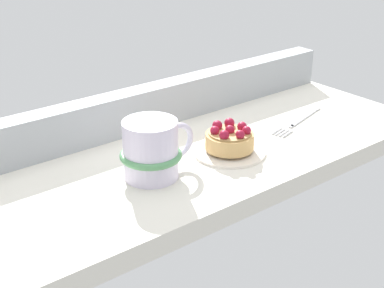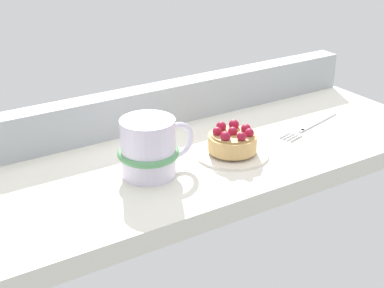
{
  "view_description": "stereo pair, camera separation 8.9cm",
  "coord_description": "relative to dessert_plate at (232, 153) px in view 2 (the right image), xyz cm",
  "views": [
    {
      "loc": [
        -53.94,
        -66.57,
        40.61
      ],
      "look_at": [
        -3.51,
        -3.15,
        3.55
      ],
      "focal_mm": 53.41,
      "sensor_mm": 36.0,
      "label": 1
    },
    {
      "loc": [
        -46.68,
        -71.71,
        40.61
      ],
      "look_at": [
        -3.51,
        -3.15,
        3.55
      ],
      "focal_mm": 53.41,
      "sensor_mm": 36.0,
      "label": 2
    }
  ],
  "objects": [
    {
      "name": "dessert_plate",
      "position": [
        0.0,
        0.0,
        0.0
      ],
      "size": [
        12.03,
        12.03,
        0.94
      ],
      "color": "silver",
      "rests_on": "ground_plane"
    },
    {
      "name": "window_rail_back",
      "position": [
        -3.87,
        18.09,
        3.26
      ],
      "size": [
        85.38,
        4.26,
        7.4
      ],
      "primitive_type": "cube",
      "color": "#9EA3A8",
      "rests_on": "ground_plane"
    },
    {
      "name": "ground_plane",
      "position": [
        -3.87,
        3.77,
        -2.07
      ],
      "size": [
        87.12,
        32.89,
        3.26
      ],
      "primitive_type": "cube",
      "color": "silver"
    },
    {
      "name": "dessert_fork",
      "position": [
        19.2,
        1.96,
        -0.14
      ],
      "size": [
        16.89,
        5.99,
        0.6
      ],
      "color": "#B7B7BC",
      "rests_on": "ground_plane"
    },
    {
      "name": "coffee_mug",
      "position": [
        -14.55,
        1.23,
        3.96
      ],
      "size": [
        12.71,
        9.41,
        9.03
      ],
      "color": "silver",
      "rests_on": "ground_plane"
    },
    {
      "name": "raspberry_tart",
      "position": [
        0.02,
        0.03,
        2.2
      ],
      "size": [
        8.01,
        8.01,
        4.23
      ],
      "color": "tan",
      "rests_on": "dessert_plate"
    }
  ]
}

